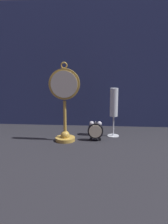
{
  "coord_description": "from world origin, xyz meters",
  "views": [
    {
      "loc": [
        0.09,
        -1.03,
        0.37
      ],
      "look_at": [
        0.0,
        0.08,
        0.13
      ],
      "focal_mm": 40.0,
      "sensor_mm": 36.0,
      "label": 1
    }
  ],
  "objects": [
    {
      "name": "champagne_flute",
      "position": [
        0.14,
        0.14,
        0.15
      ],
      "size": [
        0.06,
        0.06,
        0.23
      ],
      "color": "silver",
      "rests_on": "ground_plane"
    },
    {
      "name": "ground_plane",
      "position": [
        0.0,
        0.0,
        0.0
      ],
      "size": [
        4.0,
        4.0,
        0.0
      ],
      "primitive_type": "plane",
      "color": "#232328"
    },
    {
      "name": "fabric_backdrop_drape",
      "position": [
        0.0,
        0.33,
        0.33
      ],
      "size": [
        1.79,
        0.01,
        0.67
      ],
      "primitive_type": "cube",
      "color": "navy",
      "rests_on": "ground_plane"
    },
    {
      "name": "pocket_watch_on_stand",
      "position": [
        -0.08,
        0.05,
        0.18
      ],
      "size": [
        0.14,
        0.09,
        0.36
      ],
      "color": "gold",
      "rests_on": "ground_plane"
    },
    {
      "name": "alarm_clock_twin_bell",
      "position": [
        0.05,
        0.07,
        0.05
      ],
      "size": [
        0.07,
        0.03,
        0.09
      ],
      "color": "black",
      "rests_on": "ground_plane"
    }
  ]
}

